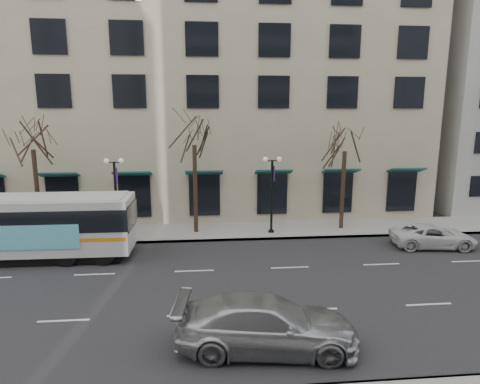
{
  "coord_description": "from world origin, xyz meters",
  "views": [
    {
      "loc": [
        0.58,
        -17.26,
        8.0
      ],
      "look_at": [
        2.41,
        2.82,
        4.0
      ],
      "focal_mm": 30.0,
      "sensor_mm": 36.0,
      "label": 1
    }
  ],
  "objects": [
    {
      "name": "ground",
      "position": [
        0.0,
        0.0,
        0.0
      ],
      "size": [
        160.0,
        160.0,
        0.0
      ],
      "primitive_type": "plane",
      "color": "black",
      "rests_on": "ground"
    },
    {
      "name": "sidewalk_far",
      "position": [
        5.0,
        9.0,
        0.07
      ],
      "size": [
        80.0,
        4.0,
        0.15
      ],
      "primitive_type": "cube",
      "color": "gray",
      "rests_on": "ground"
    },
    {
      "name": "building_hotel",
      "position": [
        -2.0,
        21.0,
        12.0
      ],
      "size": [
        40.0,
        20.0,
        24.0
      ],
      "primitive_type": "cube",
      "color": "tan",
      "rests_on": "ground"
    },
    {
      "name": "tree_far_left",
      "position": [
        -10.0,
        8.8,
        6.7
      ],
      "size": [
        3.6,
        3.6,
        8.34
      ],
      "color": "black",
      "rests_on": "ground"
    },
    {
      "name": "tree_far_mid",
      "position": [
        0.0,
        8.8,
        6.91
      ],
      "size": [
        3.6,
        3.6,
        8.55
      ],
      "color": "black",
      "rests_on": "ground"
    },
    {
      "name": "tree_far_right",
      "position": [
        10.0,
        8.8,
        6.42
      ],
      "size": [
        3.6,
        3.6,
        8.06
      ],
      "color": "black",
      "rests_on": "ground"
    },
    {
      "name": "lamp_post_left",
      "position": [
        -4.99,
        8.2,
        2.94
      ],
      "size": [
        1.22,
        0.45,
        5.21
      ],
      "color": "black",
      "rests_on": "ground"
    },
    {
      "name": "lamp_post_right",
      "position": [
        5.01,
        8.2,
        2.94
      ],
      "size": [
        1.22,
        0.45,
        5.21
      ],
      "color": "black",
      "rests_on": "ground"
    },
    {
      "name": "city_bus",
      "position": [
        -9.89,
        4.86,
        1.94
      ],
      "size": [
        13.1,
        2.99,
        3.55
      ],
      "rotation": [
        0.0,
        0.0,
        -0.01
      ],
      "color": "silver",
      "rests_on": "ground"
    },
    {
      "name": "silver_car",
      "position": [
        2.63,
        -4.83,
        0.91
      ],
      "size": [
        6.49,
        3.22,
        1.81
      ],
      "primitive_type": "imported",
      "rotation": [
        0.0,
        0.0,
        1.46
      ],
      "color": "#ABAEB3",
      "rests_on": "ground"
    },
    {
      "name": "white_pickup",
      "position": [
        14.32,
        4.8,
        0.68
      ],
      "size": [
        5.12,
        2.83,
        1.36
      ],
      "primitive_type": "imported",
      "rotation": [
        0.0,
        0.0,
        1.45
      ],
      "color": "silver",
      "rests_on": "ground"
    }
  ]
}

